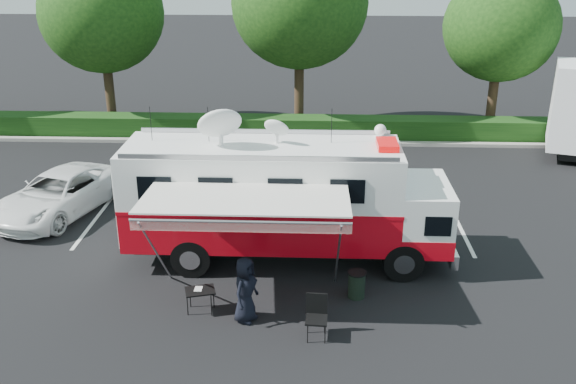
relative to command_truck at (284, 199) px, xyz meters
name	(u,v)px	position (x,y,z in m)	size (l,w,h in m)	color
ground_plane	(287,259)	(0.08, 0.00, -1.89)	(120.00, 120.00, 0.00)	black
back_border	(325,25)	(1.22, 12.90, 3.11)	(60.00, 6.14, 8.87)	#9E998E
stall_lines	(276,216)	(-0.42, 3.00, -1.88)	(24.12, 5.50, 0.01)	silver
command_truck	(284,199)	(0.00, 0.00, 0.00)	(9.19, 2.53, 4.41)	black
awning	(245,204)	(-0.82, -2.62, 0.95)	(5.01, 2.59, 3.03)	silver
white_suv	(61,213)	(-7.74, 2.97, -1.89)	(2.35, 5.09, 1.41)	white
person	(246,320)	(-0.80, -3.23, -1.89)	(0.83, 0.54, 1.69)	black
folding_table	(200,292)	(-1.97, -2.90, -1.32)	(0.84, 0.69, 0.62)	black
folding_chair	(317,312)	(0.93, -3.80, -1.26)	(0.54, 0.56, 1.06)	black
trash_bin	(357,284)	(1.97, -2.04, -1.52)	(0.48, 0.48, 0.72)	black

